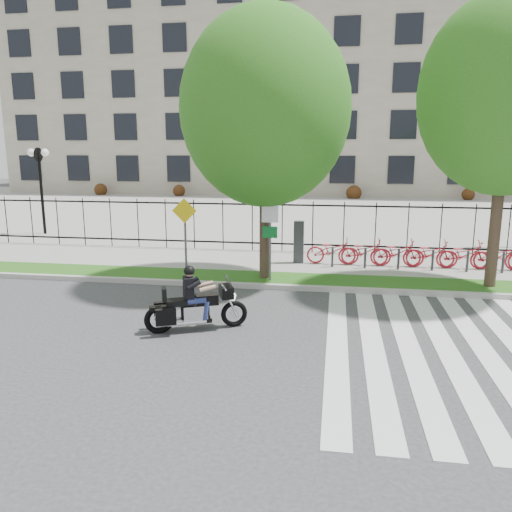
# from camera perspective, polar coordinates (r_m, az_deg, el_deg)

# --- Properties ---
(ground) EXTENTS (120.00, 120.00, 0.00)m
(ground) POSITION_cam_1_polar(r_m,az_deg,el_deg) (11.19, -2.25, -9.32)
(ground) COLOR #313133
(ground) RESTS_ON ground
(curb) EXTENTS (60.00, 0.20, 0.15)m
(curb) POSITION_cam_1_polar(r_m,az_deg,el_deg) (15.01, 0.85, -3.48)
(curb) COLOR #A6A49C
(curb) RESTS_ON ground
(grass_verge) EXTENTS (60.00, 1.50, 0.15)m
(grass_verge) POSITION_cam_1_polar(r_m,az_deg,el_deg) (15.82, 1.30, -2.67)
(grass_verge) COLOR #1C5515
(grass_verge) RESTS_ON ground
(sidewalk) EXTENTS (60.00, 3.50, 0.15)m
(sidewalk) POSITION_cam_1_polar(r_m,az_deg,el_deg) (18.23, 2.38, -0.73)
(sidewalk) COLOR gray
(sidewalk) RESTS_ON ground
(plaza) EXTENTS (80.00, 34.00, 0.10)m
(plaza) POSITION_cam_1_polar(r_m,az_deg,el_deg) (35.51, 5.77, 5.32)
(plaza) COLOR gray
(plaza) RESTS_ON ground
(crosswalk_stripes) EXTENTS (5.70, 8.00, 0.01)m
(crosswalk_stripes) POSITION_cam_1_polar(r_m,az_deg,el_deg) (11.32, 22.85, -9.99)
(crosswalk_stripes) COLOR silver
(crosswalk_stripes) RESTS_ON ground
(iron_fence) EXTENTS (30.00, 0.06, 2.00)m
(iron_fence) POSITION_cam_1_polar(r_m,az_deg,el_deg) (19.75, 3.01, 3.41)
(iron_fence) COLOR black
(iron_fence) RESTS_ON sidewalk
(office_building) EXTENTS (60.00, 21.90, 20.15)m
(office_building) POSITION_cam_1_polar(r_m,az_deg,el_deg) (55.50, 7.32, 17.86)
(office_building) COLOR gray
(office_building) RESTS_ON ground
(lamp_post_left) EXTENTS (1.06, 0.70, 4.25)m
(lamp_post_left) POSITION_cam_1_polar(r_m,az_deg,el_deg) (26.33, -23.49, 9.06)
(lamp_post_left) COLOR black
(lamp_post_left) RESTS_ON ground
(street_tree_1) EXTENTS (5.07, 5.07, 8.06)m
(street_tree_1) POSITION_cam_1_polar(r_m,az_deg,el_deg) (15.38, 1.04, 16.48)
(street_tree_1) COLOR #3A2A1F
(street_tree_1) RESTS_ON grass_verge
(street_tree_2) EXTENTS (4.86, 4.86, 8.24)m
(street_tree_2) POSITION_cam_1_polar(r_m,az_deg,el_deg) (15.92, 26.88, 16.19)
(street_tree_2) COLOR #3A2A1F
(street_tree_2) RESTS_ON grass_verge
(bike_share_station) EXTENTS (8.88, 0.86, 1.50)m
(bike_share_station) POSITION_cam_1_polar(r_m,az_deg,el_deg) (18.03, 19.05, 0.28)
(bike_share_station) COLOR #2D2D33
(bike_share_station) RESTS_ON sidewalk
(sign_pole_regulatory) EXTENTS (0.50, 0.09, 2.50)m
(sign_pole_regulatory) POSITION_cam_1_polar(r_m,az_deg,el_deg) (15.11, 1.62, 3.08)
(sign_pole_regulatory) COLOR #59595B
(sign_pole_regulatory) RESTS_ON grass_verge
(sign_pole_warning) EXTENTS (0.78, 0.09, 2.49)m
(sign_pole_warning) POSITION_cam_1_polar(r_m,az_deg,el_deg) (15.68, -8.12, 3.30)
(sign_pole_warning) COLOR #59595B
(sign_pole_warning) RESTS_ON grass_verge
(motorcycle_rider) EXTENTS (2.24, 1.26, 1.84)m
(motorcycle_rider) POSITION_cam_1_polar(r_m,az_deg,el_deg) (11.55, -6.88, -5.49)
(motorcycle_rider) COLOR black
(motorcycle_rider) RESTS_ON ground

